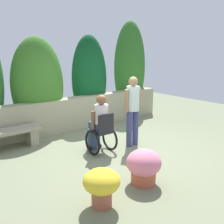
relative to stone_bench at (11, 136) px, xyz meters
The scene contains 8 objects.
ground_plane 2.56m from the stone_bench, 39.18° to the right, with size 13.42×13.42×0.00m, color #71795B.
stone_retaining_wall 2.03m from the stone_bench, 13.95° to the left, with size 6.31×0.36×0.92m, color tan.
hedge_backdrop 2.47m from the stone_bench, 25.38° to the left, with size 6.17×1.12×3.23m.
stone_bench is the anchor object (origin of this frame).
person_in_wheelchair 2.13m from the stone_bench, 43.75° to the right, with size 0.53×0.66×1.33m.
person_standing_companion 2.93m from the stone_bench, 33.85° to the right, with size 0.49×0.30×1.67m.
flower_pot_purple_near 3.18m from the stone_bench, 84.50° to the right, with size 0.56×0.56×0.58m.
flower_pot_terracotta_by_wall 3.32m from the stone_bench, 67.37° to the right, with size 0.61×0.61×0.61m.
Camera 1 is at (-3.68, -4.36, 2.29)m, focal length 41.61 mm.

